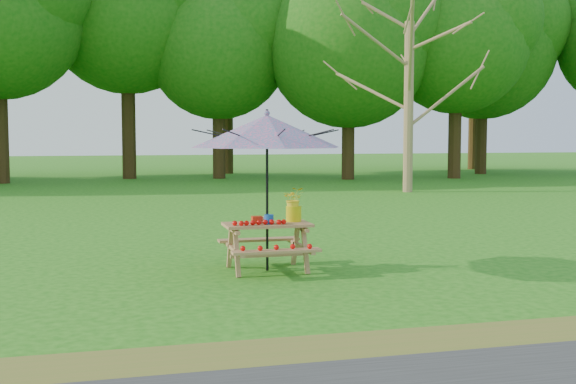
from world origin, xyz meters
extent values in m
plane|color=#1F6A14|center=(0.00, 0.00, 0.00)|extent=(120.00, 120.00, 0.00)
cylinder|color=#997E53|center=(10.84, 13.55, 2.80)|extent=(0.43, 0.43, 5.61)
cube|color=#AB7B4D|center=(3.17, 1.11, 0.65)|extent=(1.20, 0.62, 0.04)
cube|color=#AB7B4D|center=(3.17, 0.56, 0.36)|extent=(1.20, 0.22, 0.04)
cube|color=#AB7B4D|center=(3.17, 1.66, 0.36)|extent=(1.20, 0.22, 0.04)
cylinder|color=black|center=(3.17, 1.11, 1.12)|extent=(0.04, 0.04, 2.25)
cone|color=teal|center=(3.17, 1.11, 1.95)|extent=(2.12, 2.12, 0.45)
sphere|color=teal|center=(3.17, 1.11, 2.20)|extent=(0.08, 0.08, 0.08)
cube|color=red|center=(3.03, 1.14, 0.72)|extent=(0.14, 0.12, 0.10)
cylinder|color=blue|center=(3.18, 1.02, 0.74)|extent=(0.13, 0.13, 0.13)
cube|color=white|center=(3.10, 1.32, 0.71)|extent=(0.13, 0.13, 0.07)
cylinder|color=yellow|center=(3.58, 1.22, 0.78)|extent=(0.22, 0.22, 0.22)
imported|color=yellow|center=(3.58, 1.22, 0.99)|extent=(0.34, 0.31, 0.33)
camera|label=1|loc=(0.93, -8.63, 1.90)|focal=45.00mm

